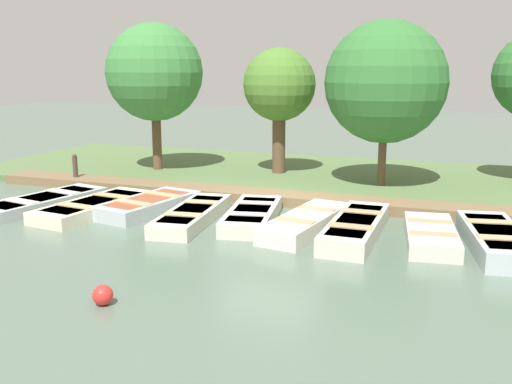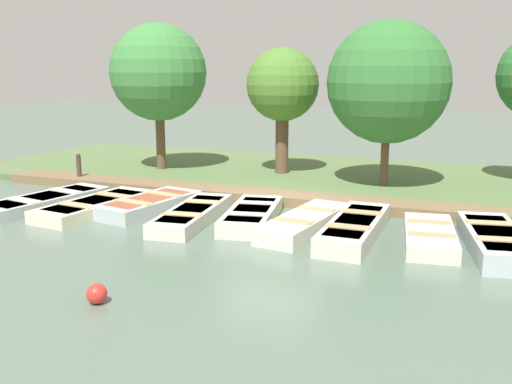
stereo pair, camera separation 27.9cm
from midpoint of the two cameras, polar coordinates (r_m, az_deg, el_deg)
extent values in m
plane|color=#566B5B|center=(14.72, 1.88, -2.18)|extent=(80.00, 80.00, 0.00)
cube|color=#567042|center=(19.37, 6.88, 1.54)|extent=(8.00, 24.00, 0.20)
cube|color=brown|center=(15.86, 3.43, -0.63)|extent=(1.06, 18.69, 0.28)
cube|color=#B2BCC1|center=(16.36, -19.87, -0.88)|extent=(3.73, 1.83, 0.31)
cube|color=#994C33|center=(16.33, -19.90, -0.39)|extent=(3.05, 1.45, 0.03)
cube|color=beige|center=(15.93, -21.81, -0.75)|extent=(0.55, 1.15, 0.03)
cube|color=beige|center=(16.74, -18.09, 0.12)|extent=(0.55, 1.15, 0.03)
cube|color=beige|center=(15.39, -15.24, -1.36)|extent=(3.57, 1.64, 0.32)
cube|color=teal|center=(15.36, -15.27, -0.83)|extent=(2.92, 1.29, 0.03)
cube|color=tan|center=(14.90, -17.01, -1.23)|extent=(0.48, 1.17, 0.03)
cube|color=tan|center=(15.82, -13.65, -0.28)|extent=(0.48, 1.17, 0.03)
cube|color=#B2BCC1|center=(15.12, -10.14, -1.27)|extent=(3.11, 1.78, 0.36)
cube|color=#994C33|center=(15.09, -10.16, -0.65)|extent=(2.54, 1.41, 0.03)
cube|color=tan|center=(14.69, -11.63, -0.95)|extent=(0.51, 1.18, 0.03)
cube|color=tan|center=(15.48, -8.77, -0.17)|extent=(0.51, 1.18, 0.03)
cube|color=beige|center=(14.01, -5.81, -2.27)|extent=(3.57, 1.40, 0.34)
cube|color=teal|center=(13.97, -5.82, -1.65)|extent=(2.92, 1.11, 0.03)
cube|color=tan|center=(13.37, -6.80, -2.20)|extent=(0.46, 0.94, 0.03)
cube|color=tan|center=(14.57, -4.93, -0.95)|extent=(0.46, 0.94, 0.03)
cube|color=beige|center=(13.81, 0.15, -2.38)|extent=(3.19, 1.61, 0.35)
cube|color=teal|center=(13.77, 0.15, -1.73)|extent=(2.61, 1.28, 0.03)
cube|color=beige|center=(13.21, -0.32, -2.21)|extent=(0.48, 1.02, 0.03)
cube|color=beige|center=(14.32, 0.58, -1.08)|extent=(0.48, 1.02, 0.03)
cube|color=silver|center=(13.18, 5.56, -3.10)|extent=(3.38, 1.45, 0.38)
cube|color=#6B7F51|center=(13.14, 5.58, -2.37)|extent=(2.76, 1.15, 0.03)
cube|color=tan|center=(12.59, 4.40, -2.86)|extent=(0.46, 0.94, 0.03)
cube|color=tan|center=(13.68, 6.66, -1.68)|extent=(0.46, 0.94, 0.03)
cube|color=beige|center=(12.85, 10.46, -3.60)|extent=(3.55, 1.01, 0.40)
cube|color=teal|center=(12.80, 10.49, -2.80)|extent=(2.91, 0.79, 0.03)
cube|color=tan|center=(12.15, 9.88, -3.45)|extent=(0.36, 0.92, 0.03)
cube|color=tan|center=(13.43, 11.05, -1.98)|extent=(0.36, 0.92, 0.03)
cube|color=beige|center=(12.76, 17.58, -4.24)|extent=(2.84, 1.38, 0.34)
cube|color=beige|center=(12.72, 17.62, -3.57)|extent=(2.33, 1.09, 0.03)
cube|color=tan|center=(12.22, 17.79, -4.10)|extent=(0.40, 0.96, 0.03)
cube|color=tan|center=(13.21, 17.49, -2.87)|extent=(0.40, 0.96, 0.03)
cube|color=#B2BCC1|center=(12.73, 23.36, -4.53)|extent=(3.40, 1.62, 0.42)
cube|color=#6B7F51|center=(12.68, 23.43, -3.70)|extent=(2.78, 1.29, 0.03)
cube|color=tan|center=(12.09, 24.04, -4.35)|extent=(0.50, 1.01, 0.03)
cube|color=tan|center=(13.26, 22.90, -2.85)|extent=(0.50, 1.01, 0.03)
cylinder|color=#47382D|center=(19.12, -16.87, 2.06)|extent=(0.15, 0.15, 0.93)
sphere|color=#47382D|center=(19.05, -16.96, 3.51)|extent=(0.14, 0.14, 0.14)
sphere|color=red|center=(9.48, -14.82, -9.82)|extent=(0.33, 0.33, 0.33)
cylinder|color=brown|center=(20.32, -9.14, 5.44)|extent=(0.32, 0.32, 2.63)
sphere|color=#3D7F3D|center=(20.18, -9.35, 11.73)|extent=(3.31, 3.31, 3.31)
cylinder|color=brown|center=(19.30, 3.02, 5.01)|extent=(0.44, 0.44, 2.49)
sphere|color=#4C7A2D|center=(19.15, 3.09, 10.68)|extent=(2.40, 2.40, 2.40)
cylinder|color=brown|center=(17.57, 13.20, 3.67)|extent=(0.24, 0.24, 2.29)
sphere|color=#337033|center=(17.40, 13.55, 10.62)|extent=(3.58, 3.58, 3.58)
camera|label=1|loc=(0.14, -89.44, 0.12)|focal=40.00mm
camera|label=2|loc=(0.14, 90.56, -0.12)|focal=40.00mm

